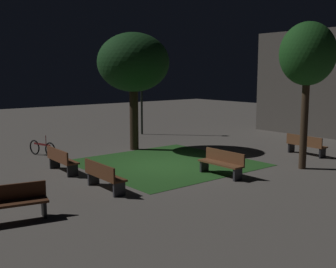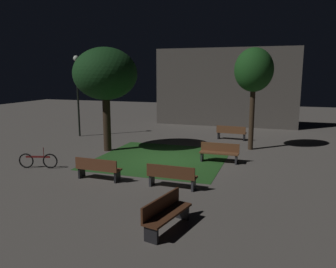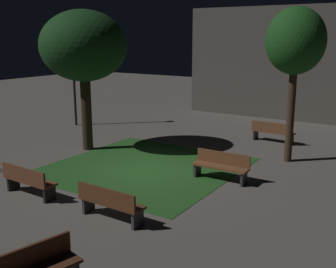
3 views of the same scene
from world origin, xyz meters
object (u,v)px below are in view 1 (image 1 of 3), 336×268
at_px(bench_back_row, 222,162).
at_px(tree_lawn_side, 308,56).
at_px(bench_front_right, 61,160).
at_px(bench_near_trees, 103,175).
at_px(tree_right_canopy, 133,63).
at_px(bicycle, 42,148).
at_px(bench_corner, 9,202).
at_px(lamp_post_plaza_east, 141,75).
at_px(bench_front_left, 306,144).

distance_m(bench_back_row, tree_lawn_side, 5.02).
distance_m(bench_front_right, tree_lawn_side, 9.72).
height_order(bench_near_trees, tree_right_canopy, tree_right_canopy).
height_order(bench_near_trees, bicycle, bicycle).
bearing_deg(bicycle, tree_right_canopy, 72.72).
distance_m(bench_corner, lamp_post_plaza_east, 14.88).
distance_m(bench_near_trees, lamp_post_plaza_east, 12.16).
bearing_deg(tree_right_canopy, bench_corner, -52.71).
bearing_deg(tree_lawn_side, bicycle, -141.94).
relative_size(bench_near_trees, bench_back_row, 1.01).
distance_m(bench_corner, bicycle, 8.09).
relative_size(bench_near_trees, tree_right_canopy, 0.33).
distance_m(bench_back_row, bench_corner, 7.28).
bearing_deg(bench_front_right, bench_back_row, 46.12).
height_order(bench_corner, lamp_post_plaza_east, lamp_post_plaza_east).
distance_m(bench_corner, tree_right_canopy, 10.38).
bearing_deg(bench_corner, bench_front_right, 140.85).
relative_size(bench_near_trees, bench_corner, 0.97).
bearing_deg(bench_corner, bench_back_row, 88.52).
relative_size(bench_front_right, tree_right_canopy, 0.33).
distance_m(bench_front_left, lamp_post_plaza_east, 10.29).
distance_m(bench_front_left, tree_lawn_side, 4.62).
bearing_deg(bench_back_row, bench_near_trees, -103.70).
xyz_separation_m(bench_front_right, bench_near_trees, (2.99, -0.00, 0.00)).
bearing_deg(lamp_post_plaza_east, bench_back_row, -20.18).
bearing_deg(bench_corner, bench_front_left, 90.04).
height_order(bench_front_left, tree_lawn_side, tree_lawn_side).
xyz_separation_m(bench_near_trees, bench_back_row, (1.02, 4.17, 0.00)).
relative_size(bench_front_right, bench_back_row, 1.01).
xyz_separation_m(bench_near_trees, tree_right_canopy, (-5.08, 4.65, 3.55)).
relative_size(bench_corner, bicycle, 1.11).
bearing_deg(tree_right_canopy, lamp_post_plaza_east, 140.13).
height_order(bench_near_trees, lamp_post_plaza_east, lamp_post_plaza_east).
xyz_separation_m(bench_front_left, bench_corner, (0.01, -12.80, 0.00)).
bearing_deg(bench_back_row, bench_front_right, -133.88).
bearing_deg(bench_corner, lamp_post_plaza_east, 131.57).
distance_m(bench_corner, tree_lawn_side, 11.17).
relative_size(bench_corner, lamp_post_plaza_east, 0.36).
bearing_deg(bench_near_trees, lamp_post_plaza_east, 138.61).
distance_m(lamp_post_plaza_east, bicycle, 8.18).
xyz_separation_m(bench_back_row, bench_corner, (-0.19, -7.28, 0.00)).
height_order(bench_back_row, lamp_post_plaza_east, lamp_post_plaza_east).
height_order(bench_front_left, bicycle, bicycle).
xyz_separation_m(tree_lawn_side, lamp_post_plaza_east, (-11.03, 0.46, -0.74)).
relative_size(bench_front_left, bench_corner, 0.98).
bearing_deg(bench_front_right, tree_right_canopy, 114.21).
bearing_deg(bench_front_left, bench_back_row, -87.94).
bearing_deg(bench_back_row, tree_right_canopy, 175.45).
distance_m(tree_right_canopy, bicycle, 5.57).
relative_size(bench_back_row, bench_front_left, 0.99).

